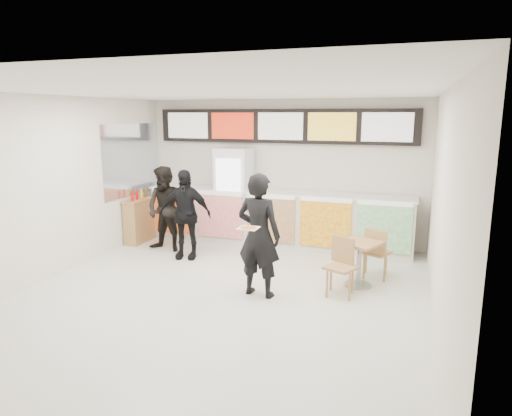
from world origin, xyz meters
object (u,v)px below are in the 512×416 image
at_px(drinks_fridge, 234,195).
at_px(customer_main, 259,235).
at_px(condiment_ledge, 140,220).
at_px(customer_left, 166,209).
at_px(service_counter, 276,218).
at_px(cafe_table, 359,255).
at_px(customer_mid, 185,214).

relative_size(drinks_fridge, customer_main, 1.07).
bearing_deg(condiment_ledge, customer_left, -23.90).
relative_size(service_counter, cafe_table, 3.66).
bearing_deg(cafe_table, customer_mid, -163.48).
bearing_deg(condiment_ledge, cafe_table, -13.14).
bearing_deg(customer_left, cafe_table, -4.68).
height_order(customer_main, customer_mid, customer_main).
height_order(service_counter, cafe_table, service_counter).
xyz_separation_m(drinks_fridge, customer_main, (1.48, -2.73, -0.07)).
bearing_deg(customer_left, customer_main, -26.74).
height_order(customer_left, cafe_table, customer_left).
bearing_deg(customer_main, customer_mid, -26.46).
bearing_deg(drinks_fridge, service_counter, -0.99).
bearing_deg(customer_main, drinks_fridge, -53.86).
height_order(customer_main, cafe_table, customer_main).
bearing_deg(cafe_table, condiment_ledge, -169.31).
xyz_separation_m(drinks_fridge, customer_mid, (-0.43, -1.44, -0.15)).
bearing_deg(condiment_ledge, customer_main, -30.43).
bearing_deg(service_counter, cafe_table, -43.73).
xyz_separation_m(service_counter, customer_mid, (-1.36, -1.42, 0.28)).
xyz_separation_m(service_counter, cafe_table, (1.93, -1.84, -0.07)).
height_order(service_counter, condiment_ledge, service_counter).
xyz_separation_m(customer_left, cafe_table, (3.86, -0.72, -0.34)).
bearing_deg(customer_mid, cafe_table, -18.22).
bearing_deg(customer_left, drinks_fridge, 54.60).
bearing_deg(customer_main, service_counter, -70.97).
bearing_deg(condiment_ledge, service_counter, 14.61).
distance_m(service_counter, drinks_fridge, 1.03).
relative_size(customer_main, cafe_table, 1.23).
relative_size(cafe_table, condiment_ledge, 1.37).
distance_m(drinks_fridge, customer_main, 3.11).
bearing_deg(service_counter, drinks_fridge, 179.01).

